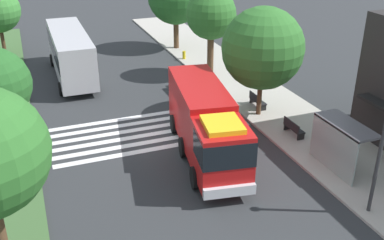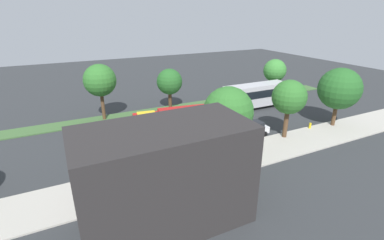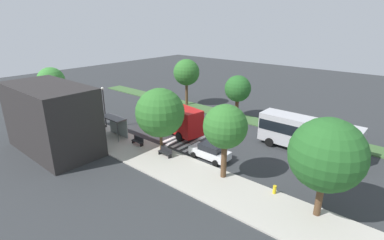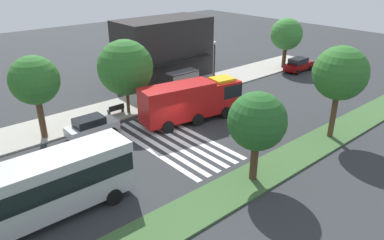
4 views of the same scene
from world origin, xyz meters
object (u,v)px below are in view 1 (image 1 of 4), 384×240
bench_west_of_shelter (257,100)px  bench_near_shelter (293,128)px  bus_stop_shelter (339,138)px  sidewalk_tree_west (211,15)px  fire_hydrant (184,55)px  parked_car_west (199,83)px  street_lamp (381,147)px  sidewalk_tree_center (263,48)px  transit_bus (70,51)px  fire_truck (206,123)px

bench_west_of_shelter → bench_near_shelter: bearing=0.0°
bench_west_of_shelter → bus_stop_shelter: bearing=-0.0°
sidewalk_tree_west → fire_hydrant: bearing=-173.9°
parked_car_west → sidewalk_tree_west: sidewalk_tree_west is taller
sidewalk_tree_west → fire_hydrant: (-4.70, -0.50, -4.45)m
bus_stop_shelter → bench_west_of_shelter: bearing=180.0°
parked_car_west → street_lamp: street_lamp is taller
street_lamp → bus_stop_shelter: bearing=166.2°
bus_stop_shelter → sidewalk_tree_center: size_ratio=0.51×
sidewalk_tree_west → transit_bus: bearing=-109.7°
bench_near_shelter → sidewalk_tree_center: (-3.36, -0.47, 3.92)m
fire_truck → sidewalk_tree_center: bearing=134.7°
fire_truck → bus_stop_shelter: bearing=66.6°
bench_west_of_shelter → sidewalk_tree_west: bearing=-176.2°
bus_stop_shelter → sidewalk_tree_center: (-7.36, -0.47, 2.63)m
street_lamp → sidewalk_tree_center: bearing=177.9°
bus_stop_shelter → street_lamp: 3.93m
bus_stop_shelter → bench_west_of_shelter: 8.53m
bench_west_of_shelter → fire_hydrant: bearing=-175.3°
bench_near_shelter → street_lamp: size_ratio=0.30×
street_lamp → sidewalk_tree_center: 10.96m
parked_car_west → street_lamp: 16.07m
sidewalk_tree_center → fire_hydrant: size_ratio=9.89×
bench_west_of_shelter → street_lamp: street_lamp is taller
street_lamp → fire_hydrant: (-23.64, -0.10, -2.87)m
fire_truck → bench_near_shelter: (-0.36, 5.70, -1.45)m
street_lamp → sidewalk_tree_west: bearing=178.8°
fire_truck → bench_west_of_shelter: fire_truck is taller
bus_stop_shelter → bench_west_of_shelter: size_ratio=2.19×
fire_truck → bench_west_of_shelter: (-4.79, 5.70, -1.45)m
sidewalk_tree_west → bench_near_shelter: bearing=2.3°
bench_west_of_shelter → street_lamp: 12.32m
bus_stop_shelter → sidewalk_tree_west: (-15.40, -0.47, 3.05)m
bench_west_of_shelter → transit_bus: bearing=-134.8°
bus_stop_shelter → sidewalk_tree_west: bearing=-178.3°
bus_stop_shelter → parked_car_west: bearing=-167.7°
fire_truck → transit_bus: (-15.45, -5.05, 0.14)m
transit_bus → sidewalk_tree_center: (11.73, 10.28, 2.34)m
fire_hydrant → fire_truck: bearing=-16.0°
bench_near_shelter → sidewalk_tree_west: 12.21m
bus_stop_shelter → bench_west_of_shelter: (-8.43, 0.00, -1.30)m
transit_bus → sidewalk_tree_west: (3.69, 10.28, 2.77)m
street_lamp → bench_near_shelter: bearing=173.4°
bench_near_shelter → sidewalk_tree_center: 5.19m
fire_truck → bench_west_of_shelter: bearing=139.3°
transit_bus → sidewalk_tree_west: sidewalk_tree_west is taller
bus_stop_shelter → sidewalk_tree_center: 7.83m
fire_truck → bus_stop_shelter: 6.76m
fire_truck → fire_hydrant: size_ratio=14.16×
fire_truck → sidewalk_tree_center: (-3.72, 5.23, 2.47)m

